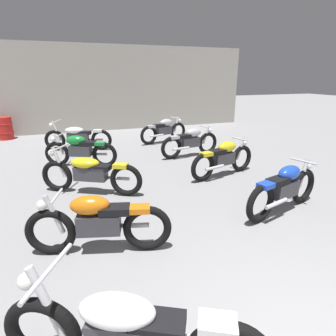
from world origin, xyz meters
The scene contains 11 objects.
back_wall centered at (0.00, 12.24, 1.80)m, with size 13.12×0.24×3.60m, color #9E998E.
motorcycle_left_row_0 centered at (-1.60, 1.06, 0.45)m, with size 1.95×1.17×0.97m.
motorcycle_left_row_1 centered at (-1.60, 2.89, 0.46)m, with size 1.92×0.70×0.88m.
motorcycle_left_row_2 centered at (-1.50, 5.04, 0.45)m, with size 1.94×1.20×0.97m.
motorcycle_left_row_3 centered at (-1.55, 7.03, 0.46)m, with size 1.83×0.93×0.88m.
motorcycle_left_row_4 centered at (-1.50, 8.88, 0.45)m, with size 2.10×0.91×0.97m.
motorcycle_right_row_1 centered at (1.64, 2.99, 0.46)m, with size 1.93×0.71×0.88m.
motorcycle_right_row_2 centered at (1.64, 5.04, 0.46)m, with size 1.94×0.68×0.88m.
motorcycle_right_row_3 centered at (1.63, 6.93, 0.46)m, with size 1.97×0.57×0.88m.
motorcycle_right_row_4 centered at (1.52, 8.99, 0.46)m, with size 1.93×0.71×0.88m.
oil_drum centered at (-4.01, 11.60, 0.43)m, with size 0.59×0.59×0.85m.
Camera 1 is at (-1.90, -0.62, 2.34)m, focal length 30.22 mm.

